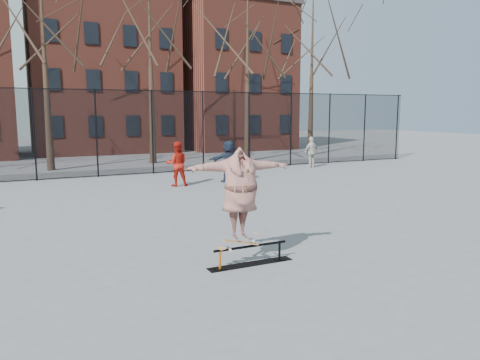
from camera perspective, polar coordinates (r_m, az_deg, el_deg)
name	(u,v)px	position (r m, az deg, el deg)	size (l,w,h in m)	color
ground	(261,245)	(10.69, 2.56, -7.96)	(100.00, 100.00, 0.00)	slate
skate_rail	(251,257)	(9.37, 1.30, -9.34)	(1.79, 0.27, 0.39)	black
skateboard	(240,244)	(9.19, 0.02, -7.82)	(0.80, 0.19, 0.10)	#9F6A3F
skater	(240,197)	(8.97, 0.02, -2.11)	(2.17, 0.59, 1.77)	#503483
bystander_red	(177,164)	(19.00, -7.69, 1.96)	(0.87, 0.68, 1.80)	#A9180E
bystander_white	(311,152)	(25.29, 8.70, 3.37)	(0.97, 0.40, 1.65)	beige
bystander_navy	(229,161)	(19.90, -1.38, 2.32)	(1.66, 0.53, 1.79)	#1C2538
fence	(127,132)	(22.55, -13.62, 5.76)	(34.03, 0.07, 4.00)	black
tree_row	(101,28)	(26.90, -16.58, 17.38)	(33.66, 7.46, 10.67)	black
rowhouses	(94,67)	(35.57, -17.40, 12.98)	(29.00, 7.00, 13.00)	brown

